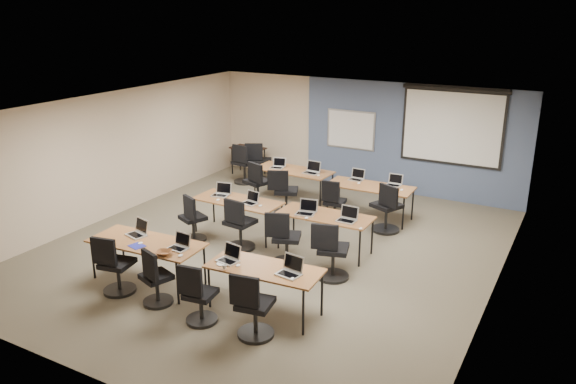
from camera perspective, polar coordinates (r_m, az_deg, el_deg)
The scene contains 58 objects.
floor at distance 10.81m, azimuth -1.55°, elevation -5.71°, with size 8.00×9.00×0.02m, color #6B6354.
ceiling at distance 10.02m, azimuth -1.68°, elevation 8.54°, with size 8.00×9.00×0.02m, color white.
wall_back at distance 14.27m, azimuth 7.62°, elevation 5.82°, with size 8.00×0.04×2.70m, color beige.
wall_front at distance 7.11m, azimuth -20.51°, elevation -8.37°, with size 8.00×0.04×2.70m, color beige.
wall_left at distance 12.76m, azimuth -17.33°, elevation 3.66°, with size 0.04×9.00×2.70m, color beige.
wall_right at distance 9.09m, azimuth 20.71°, elevation -2.53°, with size 0.04×9.00×2.70m, color beige.
blue_accent_panel at distance 13.85m, azimuth 12.40°, elevation 5.18°, with size 5.50×0.04×2.70m, color #3D5977.
whiteboard at distance 14.29m, azimuth 6.40°, elevation 6.30°, with size 1.28×0.03×0.98m.
projector_screen at distance 13.45m, azimuth 16.37°, elevation 6.82°, with size 2.40×0.10×1.82m.
training_table_front_left at distance 9.55m, azimuth -14.19°, elevation -5.15°, with size 1.94×0.81×0.73m.
training_table_front_right at distance 8.40m, azimuth -2.40°, elevation -7.96°, with size 1.73×0.72×0.73m.
training_table_mid_left at distance 11.25m, azimuth -5.13°, elevation -1.05°, with size 1.80×0.75×0.73m.
training_table_mid_right at distance 10.44m, azimuth 3.78°, elevation -2.56°, with size 1.77×0.74×0.73m.
training_table_back_left at distance 13.28m, azimuth 0.53°, elevation 2.10°, with size 1.87×0.78×0.73m.
training_table_back_right at distance 12.22m, azimuth 8.35°, elevation 0.44°, with size 1.84×0.77×0.73m.
laptop_0 at distance 9.83m, azimuth -14.98°, elevation -3.86°, with size 0.34×0.29×0.26m.
mouse_0 at distance 9.47m, azimuth -14.78°, elevation -5.05°, with size 0.06×0.10×0.03m, color white.
task_chair_0 at distance 9.45m, azimuth -17.19°, elevation -7.53°, with size 0.52×0.52×1.00m.
laptop_1 at distance 9.15m, azimuth -10.96°, elevation -5.28°, with size 0.31×0.26×0.24m.
mouse_1 at distance 8.88m, azimuth -10.87°, elevation -6.36°, with size 0.06×0.10×0.03m, color white.
task_chair_1 at distance 8.93m, azimuth -13.33°, elevation -8.88°, with size 0.49×0.47×0.96m.
laptop_2 at distance 8.61m, azimuth -5.98°, elevation -6.58°, with size 0.32×0.27×0.24m.
mouse_2 at distance 8.45m, azimuth -5.10°, elevation -7.42°, with size 0.06×0.09×0.03m, color white.
task_chair_2 at distance 8.34m, azimuth -9.12°, elevation -10.68°, with size 0.47×0.47×0.95m.
laptop_3 at distance 8.16m, azimuth 0.24°, elevation -7.91°, with size 0.34×0.29×0.26m.
mouse_3 at distance 8.02m, azimuth 0.44°, elevation -8.82°, with size 0.06×0.10×0.03m, color white.
task_chair_3 at distance 7.92m, azimuth -3.61°, elevation -11.94°, with size 0.52×0.52×1.00m.
laptop_4 at distance 11.53m, azimuth -6.78°, elevation -0.04°, with size 0.33×0.28×0.25m.
mouse_4 at distance 11.25m, azimuth -7.12°, elevation -0.80°, with size 0.06×0.10×0.04m, color white.
task_chair_4 at distance 11.11m, azimuth -9.68°, elevation -3.04°, with size 0.53×0.49×0.98m.
laptop_5 at distance 11.02m, azimuth -3.80°, elevation -0.86°, with size 0.30×0.26×0.23m.
mouse_5 at distance 10.85m, azimuth -2.82°, elevation -1.40°, with size 0.06×0.10×0.04m, color white.
task_chair_5 at distance 10.64m, azimuth -5.00°, elevation -3.66°, with size 0.56×0.56×1.03m.
laptop_6 at distance 10.45m, azimuth 1.89°, elevation -1.88°, with size 0.34×0.29×0.26m.
mouse_6 at distance 10.23m, azimuth 1.89°, elevation -2.64°, with size 0.06×0.10×0.04m, color white.
task_chair_6 at distance 9.98m, azimuth -0.37°, elevation -5.17°, with size 0.56×0.54×1.02m.
laptop_7 at distance 10.16m, azimuth 6.06°, elevation -2.57°, with size 0.34×0.29×0.26m.
mouse_7 at distance 9.83m, azimuth 7.39°, elevation -3.70°, with size 0.06×0.09×0.03m, color white.
task_chair_7 at distance 9.50m, azimuth 4.39°, elevation -6.43°, with size 0.57×0.56×1.03m.
laptop_8 at distance 13.42m, azimuth -1.04°, elevation 2.72°, with size 0.31×0.26×0.24m.
mouse_8 at distance 13.10m, azimuth -0.44°, elevation 2.12°, with size 0.06×0.10×0.04m, color white.
task_chair_8 at distance 12.97m, azimuth -3.15°, elevation 0.51°, with size 0.60×0.58×1.05m.
laptop_9 at distance 13.01m, azimuth 2.45°, elevation 2.23°, with size 0.35×0.30×0.27m.
mouse_9 at distance 12.81m, azimuth 3.11°, elevation 1.70°, with size 0.06×0.09×0.03m, color white.
task_chair_9 at distance 12.37m, azimuth -0.38°, elevation -0.38°, with size 0.60×0.56×1.04m.
laptop_10 at distance 12.58m, azimuth 7.00°, elevation 1.51°, with size 0.31×0.26×0.24m.
mouse_10 at distance 12.31m, azimuth 7.22°, elevation 0.89°, with size 0.06×0.09×0.03m, color white.
task_chair_10 at distance 11.95m, azimuth 4.65°, elevation -1.34°, with size 0.47×0.47×0.96m.
laptop_11 at distance 12.31m, azimuth 10.75°, elevation 0.94°, with size 0.31×0.26×0.24m.
mouse_11 at distance 12.01m, azimuth 11.48°, elevation 0.21°, with size 0.06×0.10×0.04m, color white.
task_chair_11 at distance 11.58m, azimuth 9.99°, elevation -1.97°, with size 0.62×0.58×1.05m.
blue_mousepad at distance 9.40m, azimuth -15.09°, elevation -5.31°, with size 0.25×0.21×0.01m, color #1F249A.
snack_bowl at distance 8.98m, azimuth -12.48°, elevation -6.04°, with size 0.26×0.26×0.06m, color olive.
snack_plate at distance 8.54m, azimuth -6.71°, elevation -7.25°, with size 0.17×0.17×0.01m, color white.
coffee_cup at distance 8.35m, azimuth -6.47°, elevation -7.60°, with size 0.06×0.06×0.05m, color white.
utility_table at distance 15.38m, azimuth -4.08°, elevation 4.20°, with size 0.93×0.52×0.75m.
spare_chair_a at distance 14.77m, azimuth -2.88°, elevation 2.73°, with size 0.62×0.57×1.04m.
spare_chair_b at distance 14.63m, azimuth -4.54°, elevation 2.56°, with size 0.58×0.58×1.05m.
Camera 1 is at (5.02, -8.50, 4.41)m, focal length 35.00 mm.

